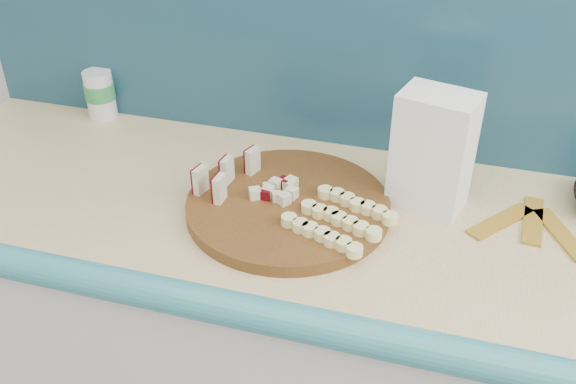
# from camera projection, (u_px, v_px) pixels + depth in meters

# --- Properties ---
(backsplash) EXTENTS (2.20, 0.02, 0.50)m
(backsplash) POSITION_uv_depth(u_px,v_px,m) (449.00, 49.00, 1.30)
(backsplash) COLOR teal
(backsplash) RESTS_ON kitchen_counter
(cutting_board) EXTENTS (0.51, 0.51, 0.02)m
(cutting_board) POSITION_uv_depth(u_px,v_px,m) (288.00, 206.00, 1.25)
(cutting_board) COLOR #4E2C10
(cutting_board) RESTS_ON kitchen_counter
(apple_wedges) EXTENTS (0.10, 0.16, 0.05)m
(apple_wedges) POSITION_uv_depth(u_px,v_px,m) (225.00, 174.00, 1.27)
(apple_wedges) COLOR beige
(apple_wedges) RESTS_ON cutting_board
(apple_chunks) EXTENTS (0.06, 0.06, 0.02)m
(apple_chunks) POSITION_uv_depth(u_px,v_px,m) (277.00, 192.00, 1.25)
(apple_chunks) COLOR #F6F0C5
(apple_chunks) RESTS_ON cutting_board
(banana_slices) EXTENTS (0.21, 0.19, 0.02)m
(banana_slices) POSITION_uv_depth(u_px,v_px,m) (340.00, 219.00, 1.18)
(banana_slices) COLOR #FAF298
(banana_slices) RESTS_ON cutting_board
(flour_bag) EXTENTS (0.16, 0.13, 0.24)m
(flour_bag) POSITION_uv_depth(u_px,v_px,m) (433.00, 152.00, 1.21)
(flour_bag) COLOR white
(flour_bag) RESTS_ON kitchen_counter
(canister) EXTENTS (0.07, 0.07, 0.12)m
(canister) POSITION_uv_depth(u_px,v_px,m) (100.00, 94.00, 1.56)
(canister) COLOR silver
(canister) RESTS_ON kitchen_counter
(banana_peel) EXTENTS (0.22, 0.19, 0.01)m
(banana_peel) POSITION_uv_depth(u_px,v_px,m) (531.00, 225.00, 1.22)
(banana_peel) COLOR gold
(banana_peel) RESTS_ON kitchen_counter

